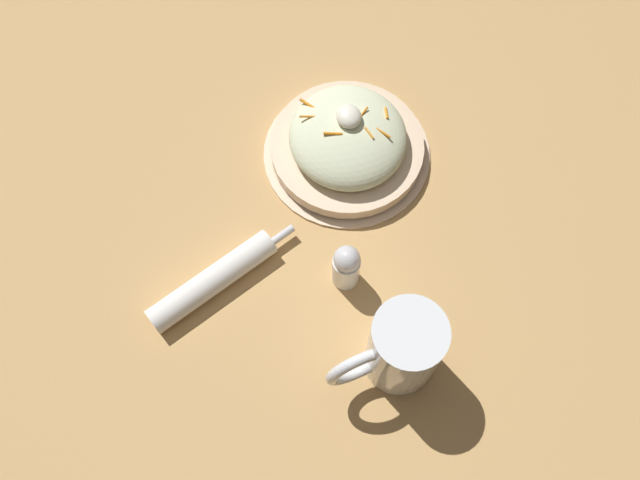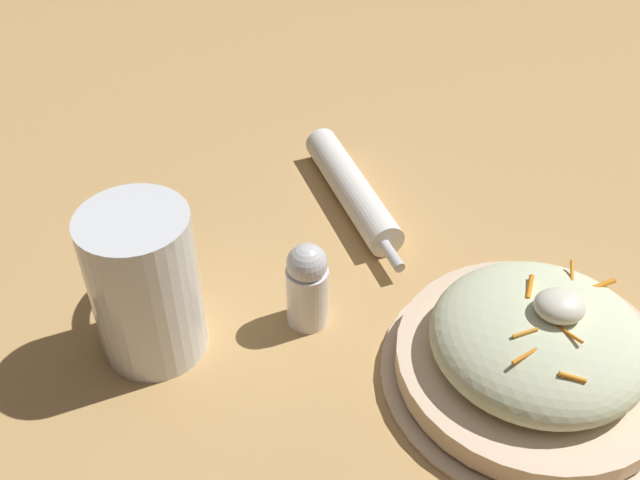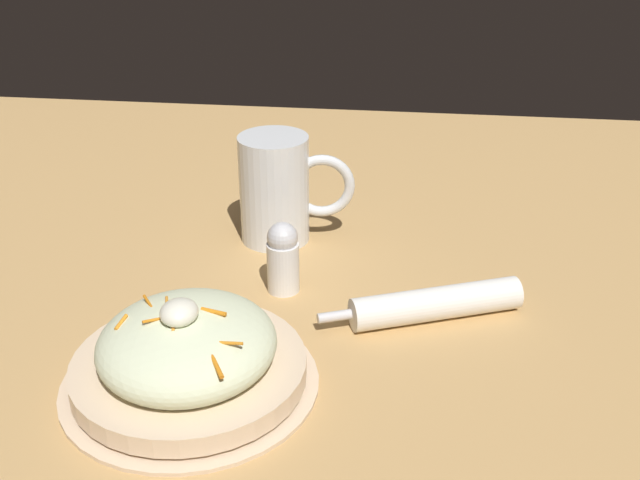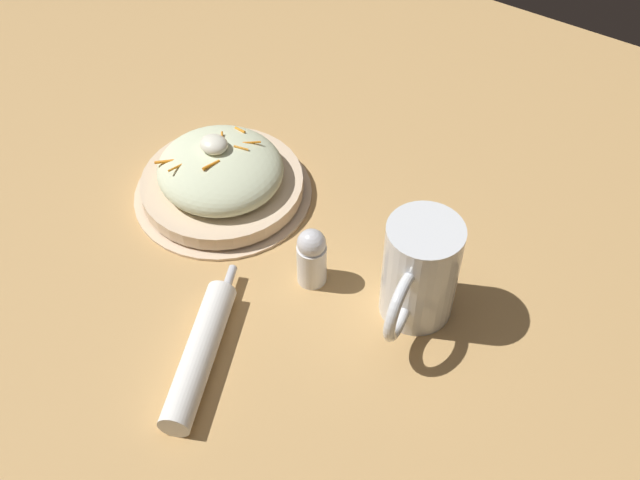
{
  "view_description": "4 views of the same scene",
  "coord_description": "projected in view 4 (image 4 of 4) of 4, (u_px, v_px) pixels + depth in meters",
  "views": [
    {
      "loc": [
        -0.35,
        0.08,
        0.81
      ],
      "look_at": [
        -0.04,
        -0.01,
        0.06
      ],
      "focal_mm": 37.73,
      "sensor_mm": 36.0,
      "label": 1
    },
    {
      "loc": [
        -0.05,
        -0.46,
        0.46
      ],
      "look_at": [
        -0.06,
        0.01,
        0.05
      ],
      "focal_mm": 41.36,
      "sensor_mm": 36.0,
      "label": 2
    },
    {
      "loc": [
        0.65,
        0.09,
        0.44
      ],
      "look_at": [
        -0.04,
        0.01,
        0.08
      ],
      "focal_mm": 43.94,
      "sensor_mm": 36.0,
      "label": 3
    },
    {
      "loc": [
        -0.39,
        0.44,
        0.71
      ],
      "look_at": [
        -0.08,
        -0.04,
        0.07
      ],
      "focal_mm": 43.45,
      "sensor_mm": 36.0,
      "label": 4
    }
  ],
  "objects": [
    {
      "name": "ground_plane",
      "position": [
        245.0,
        272.0,
        0.92
      ],
      "size": [
        1.43,
        1.43,
        0.0
      ],
      "primitive_type": "plane",
      "color": "tan"
    },
    {
      "name": "beer_mug",
      "position": [
        419.0,
        277.0,
        0.84
      ],
      "size": [
        0.08,
        0.14,
        0.13
      ],
      "color": "white",
      "rests_on": "ground_plane"
    },
    {
      "name": "salad_plate",
      "position": [
        221.0,
        177.0,
        0.99
      ],
      "size": [
        0.23,
        0.23,
        0.09
      ],
      "color": "beige",
      "rests_on": "ground_plane"
    },
    {
      "name": "salt_shaker",
      "position": [
        312.0,
        257.0,
        0.89
      ],
      "size": [
        0.03,
        0.03,
        0.08
      ],
      "color": "white",
      "rests_on": "ground_plane"
    },
    {
      "name": "napkin_roll",
      "position": [
        200.0,
        353.0,
        0.83
      ],
      "size": [
        0.1,
        0.21,
        0.03
      ],
      "color": "white",
      "rests_on": "ground_plane"
    }
  ]
}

